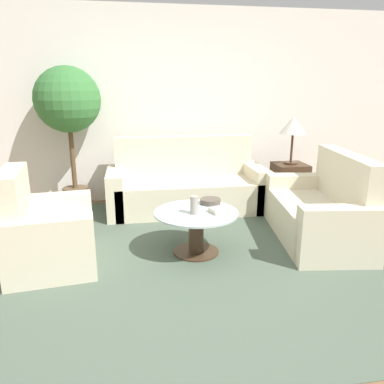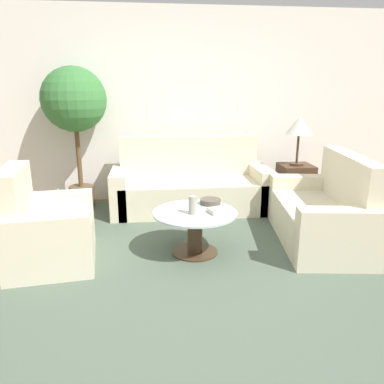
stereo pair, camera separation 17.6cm
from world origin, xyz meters
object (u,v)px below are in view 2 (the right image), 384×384
at_px(book_stack, 219,210).
at_px(vase, 193,205).
at_px(loveseat, 325,215).
at_px(sofa_main, 191,187).
at_px(armchair, 44,233).
at_px(table_lamp, 299,127).
at_px(bowl, 210,201).
at_px(coffee_table, 195,226).
at_px(potted_plant, 74,105).

bearing_deg(book_stack, vase, 162.41).
bearing_deg(loveseat, sofa_main, -127.25).
xyz_separation_m(loveseat, vase, (-1.41, -0.19, 0.22)).
xyz_separation_m(sofa_main, armchair, (-1.50, -1.42, -0.00)).
distance_m(table_lamp, bowl, 1.80).
relative_size(sofa_main, armchair, 2.04).
relative_size(loveseat, book_stack, 6.73).
bearing_deg(armchair, coffee_table, -95.73).
xyz_separation_m(coffee_table, table_lamp, (1.50, 1.29, 0.80)).
height_order(potted_plant, vase, potted_plant).
relative_size(table_lamp, book_stack, 2.72).
xyz_separation_m(potted_plant, vase, (1.31, -1.69, -0.83)).
distance_m(coffee_table, book_stack, 0.29).
bearing_deg(armchair, book_stack, -97.87).
bearing_deg(vase, book_stack, 0.56).
distance_m(potted_plant, vase, 2.29).
relative_size(potted_plant, book_stack, 7.99).
relative_size(vase, bowl, 0.83).
height_order(coffee_table, bowl, bowl).
bearing_deg(table_lamp, book_stack, -133.45).
height_order(sofa_main, coffee_table, sofa_main).
xyz_separation_m(coffee_table, book_stack, (0.23, -0.06, 0.17)).
xyz_separation_m(coffee_table, vase, (-0.03, -0.06, 0.24)).
xyz_separation_m(vase, bowl, (0.21, 0.28, -0.06)).
height_order(sofa_main, table_lamp, table_lamp).
height_order(table_lamp, potted_plant, potted_plant).
bearing_deg(table_lamp, potted_plant, 173.11).
xyz_separation_m(armchair, loveseat, (2.77, 0.16, 0.00)).
bearing_deg(coffee_table, loveseat, 5.54).
bearing_deg(potted_plant, table_lamp, -6.89).
relative_size(loveseat, bowl, 7.43).
xyz_separation_m(armchair, coffee_table, (1.39, 0.03, -0.01)).
xyz_separation_m(armchair, book_stack, (1.62, -0.03, 0.16)).
bearing_deg(loveseat, vase, -74.72).
height_order(armchair, coffee_table, armchair).
bearing_deg(bowl, armchair, -170.83).
height_order(armchair, bowl, armchair).
xyz_separation_m(coffee_table, potted_plant, (-1.34, 1.63, 1.07)).
bearing_deg(bowl, vase, -127.05).
height_order(sofa_main, bowl, sofa_main).
height_order(armchair, loveseat, loveseat).
height_order(table_lamp, bowl, table_lamp).
distance_m(coffee_table, vase, 0.24).
bearing_deg(sofa_main, bowl, -86.39).
relative_size(coffee_table, bowl, 3.91).
relative_size(coffee_table, book_stack, 3.54).
relative_size(coffee_table, table_lamp, 1.30).
distance_m(loveseat, bowl, 1.21).
bearing_deg(book_stack, armchair, 160.94).
bearing_deg(potted_plant, vase, -52.16).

